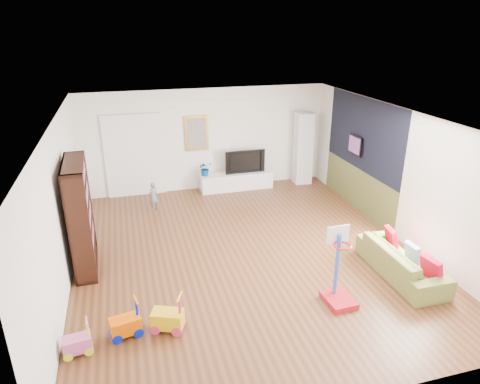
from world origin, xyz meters
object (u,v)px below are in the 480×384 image
object	(u,v)px
media_console	(236,181)
bookshelf	(80,216)
sofa	(401,261)
basketball_hoop	(342,268)

from	to	relation	value
media_console	bookshelf	bearing A→B (deg)	-140.89
media_console	bookshelf	world-z (taller)	bookshelf
media_console	sofa	bearing A→B (deg)	-71.07
media_console	basketball_hoop	xyz separation A→B (m)	(0.27, -5.40, 0.42)
media_console	basketball_hoop	size ratio (longest dim) A/B	1.50
media_console	sofa	distance (m)	5.24
sofa	basketball_hoop	xyz separation A→B (m)	(-1.46, -0.46, 0.37)
media_console	bookshelf	distance (m)	4.91
media_console	basketball_hoop	distance (m)	5.43
basketball_hoop	bookshelf	bearing A→B (deg)	146.85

